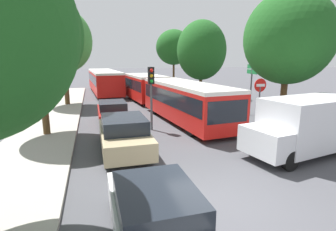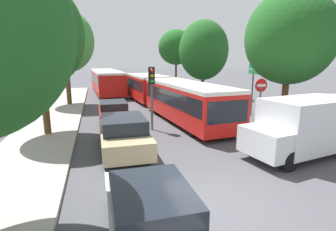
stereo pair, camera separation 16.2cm
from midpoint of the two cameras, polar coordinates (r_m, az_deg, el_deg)
name	(u,v)px [view 1 (the left image)]	position (r m, az deg, el deg)	size (l,w,h in m)	color
ground_plane	(222,205)	(7.51, 11.03, -18.60)	(200.00, 200.00, 0.00)	#47474C
kerb_strip_left	(54,118)	(18.56, -23.82, -0.44)	(3.20, 34.59, 0.14)	#9E998E
articulated_bus	(165,93)	(19.17, -0.89, 4.98)	(3.94, 16.30, 2.40)	red
city_bus_rear	(104,80)	(30.40, -13.88, 7.48)	(3.33, 11.85, 2.52)	red
queued_car_white	(156,217)	(5.69, -3.52, -21.19)	(1.68, 3.95, 1.37)	white
queued_car_tan	(124,134)	(10.99, -9.97, -4.06)	(1.87, 4.38, 1.52)	tan
queued_car_red	(113,112)	(15.95, -12.24, 0.66)	(1.67, 3.91, 1.36)	#B21E19
white_van	(307,125)	(11.81, 27.62, -1.79)	(5.27, 2.81, 2.31)	silver
traffic_light	(151,84)	(13.95, -4.02, 6.80)	(0.33, 0.37, 3.40)	#56595E
no_entry_sign	(259,97)	(14.56, 18.99, 3.93)	(0.70, 0.08, 2.82)	#56595E
direction_sign_post	(252,78)	(18.60, 17.50, 7.81)	(0.25, 1.40, 3.60)	#56595E
tree_left_mid	(37,34)	(14.10, -26.93, 15.50)	(4.20, 4.20, 7.46)	#51381E
tree_left_far	(64,42)	(22.95, -21.99, 14.58)	(4.57, 4.57, 7.74)	#51381E
tree_right_near	(289,40)	(16.22, 24.52, 14.67)	(4.85, 4.85, 7.46)	#51381E
tree_right_mid	(201,52)	(26.98, 6.95, 13.60)	(4.87, 4.87, 7.54)	#51381E
tree_right_far	(174,47)	(35.09, 1.12, 14.63)	(4.62, 4.62, 7.51)	#51381E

